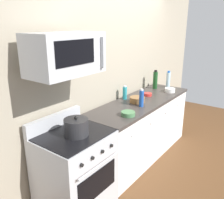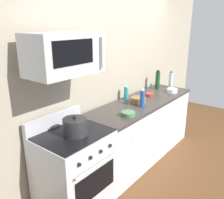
{
  "view_description": "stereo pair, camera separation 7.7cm",
  "coord_description": "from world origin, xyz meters",
  "views": [
    {
      "loc": [
        -3.02,
        -1.69,
        2.04
      ],
      "look_at": [
        -0.81,
        -0.05,
        1.15
      ],
      "focal_mm": 38.54,
      "sensor_mm": 36.0,
      "label": 1
    },
    {
      "loc": [
        -2.97,
        -1.76,
        2.04
      ],
      "look_at": [
        -0.81,
        -0.05,
        1.15
      ],
      "focal_mm": 38.54,
      "sensor_mm": 36.0,
      "label": 2
    }
  ],
  "objects": [
    {
      "name": "ground_plane",
      "position": [
        0.0,
        0.0,
        0.0
      ],
      "size": [
        6.22,
        6.22,
        0.0
      ],
      "primitive_type": "plane",
      "color": "brown"
    },
    {
      "name": "back_wall",
      "position": [
        0.0,
        0.41,
        1.35
      ],
      "size": [
        5.19,
        0.1,
        2.7
      ],
      "primitive_type": "cube",
      "color": "#9E937F",
      "rests_on": "ground_plane"
    },
    {
      "name": "counter_unit",
      "position": [
        0.0,
        -0.0,
        0.46
      ],
      "size": [
        2.1,
        0.66,
        0.92
      ],
      "color": "white",
      "rests_on": "ground_plane"
    },
    {
      "name": "range_oven",
      "position": [
        -1.42,
        0.0,
        0.47
      ],
      "size": [
        0.76,
        0.69,
        1.07
      ],
      "color": "#B7BABF",
      "rests_on": "ground_plane"
    },
    {
      "name": "microwave",
      "position": [
        -1.42,
        0.05,
        1.75
      ],
      "size": [
        0.74,
        0.44,
        0.4
      ],
      "color": "#B7BABF"
    },
    {
      "name": "bottle_wine_green",
      "position": [
        0.73,
        0.15,
        1.08
      ],
      "size": [
        0.08,
        0.08,
        0.33
      ],
      "color": "#19471E",
      "rests_on": "countertop_slab"
    },
    {
      "name": "bottle_soda_blue",
      "position": [
        -0.24,
        -0.14,
        1.04
      ],
      "size": [
        0.06,
        0.06,
        0.25
      ],
      "color": "#1E4CA5",
      "rests_on": "countertop_slab"
    },
    {
      "name": "bottle_dish_soap",
      "position": [
        -0.1,
        0.23,
        1.02
      ],
      "size": [
        0.07,
        0.07,
        0.21
      ],
      "color": "teal",
      "rests_on": "countertop_slab"
    },
    {
      "name": "bottle_water_clear",
      "position": [
        0.92,
        -0.01,
        1.06
      ],
      "size": [
        0.07,
        0.07,
        0.3
      ],
      "color": "silver",
      "rests_on": "countertop_slab"
    },
    {
      "name": "bowl_green_glaze",
      "position": [
        -0.64,
        -0.18,
        0.95
      ],
      "size": [
        0.18,
        0.18,
        0.05
      ],
      "color": "#477A4C",
      "rests_on": "countertop_slab"
    },
    {
      "name": "bowl_wooden_salad",
      "position": [
        -0.13,
        -0.0,
        0.96
      ],
      "size": [
        0.22,
        0.22,
        0.08
      ],
      "color": "brown",
      "rests_on": "countertop_slab"
    },
    {
      "name": "bowl_white_ceramic",
      "position": [
        0.68,
        -0.16,
        0.95
      ],
      "size": [
        0.17,
        0.17,
        0.07
      ],
      "color": "white",
      "rests_on": "countertop_slab"
    },
    {
      "name": "bowl_red_small",
      "position": [
        0.26,
        0.04,
        0.94
      ],
      "size": [
        0.13,
        0.13,
        0.04
      ],
      "color": "#B72D28",
      "rests_on": "countertop_slab"
    },
    {
      "name": "stockpot",
      "position": [
        -1.42,
        -0.05,
        1.01
      ],
      "size": [
        0.25,
        0.25,
        0.21
      ],
      "color": "#262628",
      "rests_on": "range_oven"
    }
  ]
}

